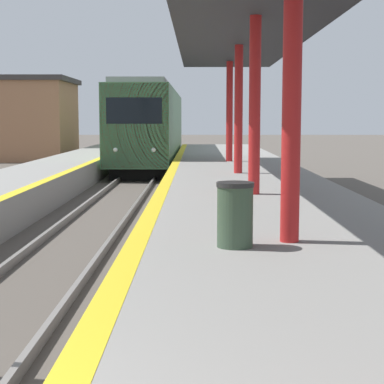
{
  "coord_description": "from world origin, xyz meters",
  "views": [
    {
      "loc": [
        2.47,
        -2.06,
        2.53
      ],
      "look_at": [
        2.33,
        15.1,
        0.57
      ],
      "focal_mm": 60.0,
      "sensor_mm": 36.0,
      "label": 1
    }
  ],
  "objects": [
    {
      "name": "train",
      "position": [
        0.0,
        32.78,
        2.13
      ],
      "size": [
        2.73,
        19.59,
        4.19
      ],
      "color": "black",
      "rests_on": "ground"
    },
    {
      "name": "station_canopy",
      "position": [
        3.73,
        12.08,
        4.72
      ],
      "size": [
        3.68,
        27.7,
        4.07
      ],
      "color": "red",
      "rests_on": "platform_right"
    },
    {
      "name": "trash_bin",
      "position": [
        2.96,
        6.17,
        1.29
      ],
      "size": [
        0.49,
        0.49,
        0.85
      ],
      "color": "#384C38",
      "rests_on": "platform_right"
    }
  ]
}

